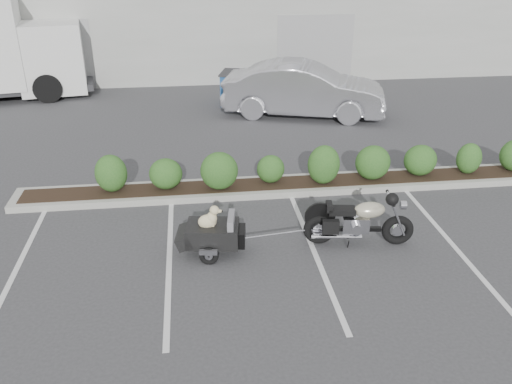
{
  "coord_description": "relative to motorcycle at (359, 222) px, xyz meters",
  "views": [
    {
      "loc": [
        -0.96,
        -9.08,
        5.42
      ],
      "look_at": [
        0.24,
        0.57,
        0.75
      ],
      "focal_mm": 38.0,
      "sensor_mm": 36.0,
      "label": 1
    }
  ],
  "objects": [
    {
      "name": "pet_trailer",
      "position": [
        -2.78,
        0.02,
        -0.06
      ],
      "size": [
        1.7,
        0.96,
        1.0
      ],
      "rotation": [
        0.0,
        0.0,
        -0.14
      ],
      "color": "black",
      "rests_on": "ground"
    },
    {
      "name": "sedan",
      "position": [
        0.61,
        8.14,
        0.37
      ],
      "size": [
        5.46,
        3.18,
        1.7
      ],
      "primitive_type": "imported",
      "rotation": [
        0.0,
        0.0,
        1.29
      ],
      "color": "silver",
      "rests_on": "ground"
    },
    {
      "name": "motorcycle",
      "position": [
        0.0,
        0.0,
        0.0
      ],
      "size": [
        2.1,
        0.8,
        1.21
      ],
      "rotation": [
        0.0,
        0.0,
        -0.14
      ],
      "color": "black",
      "rests_on": "ground"
    },
    {
      "name": "planter_kerb",
      "position": [
        -1.08,
        2.61,
        -0.41
      ],
      "size": [
        12.0,
        1.0,
        0.15
      ],
      "primitive_type": "cube",
      "color": "#9E9E93",
      "rests_on": "ground"
    },
    {
      "name": "building",
      "position": [
        -2.08,
        17.41,
        1.52
      ],
      "size": [
        26.0,
        10.0,
        4.0
      ],
      "primitive_type": "cube",
      "color": "#9EA099",
      "rests_on": "ground"
    },
    {
      "name": "ground",
      "position": [
        -2.08,
        0.41,
        -0.48
      ],
      "size": [
        90.0,
        90.0,
        0.0
      ],
      "primitive_type": "plane",
      "color": "#38383A",
      "rests_on": "ground"
    },
    {
      "name": "dumpster",
      "position": [
        -1.11,
        9.63,
        0.08
      ],
      "size": [
        1.94,
        1.57,
        1.11
      ],
      "rotation": [
        0.0,
        0.0,
        -0.27
      ],
      "color": "navy",
      "rests_on": "ground"
    }
  ]
}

